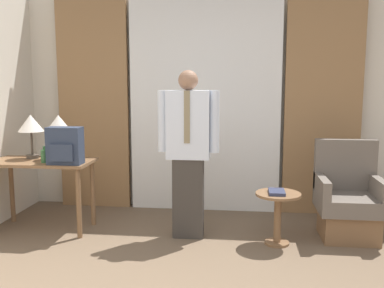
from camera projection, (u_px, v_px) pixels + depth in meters
The scene contains 13 objects.
wall_back at pixel (206, 99), 5.21m from camera, with size 10.00×0.06×2.70m.
curtain_sheer_center at pixel (205, 104), 5.09m from camera, with size 1.79×0.06×2.58m.
curtain_drape_left at pixel (93, 104), 5.25m from camera, with size 0.87×0.06×2.58m.
curtain_drape_right at pixel (323, 105), 4.94m from camera, with size 0.87×0.06×2.58m.
desk at pixel (42, 172), 4.47m from camera, with size 1.05×0.53×0.74m.
table_lamp_left at pixel (31, 125), 4.53m from camera, with size 0.27×0.27×0.47m.
table_lamp_right at pixel (59, 125), 4.49m from camera, with size 0.27×0.27×0.47m.
bottle_near_edge at pixel (45, 156), 4.34m from camera, with size 0.07×0.07×0.17m.
backpack at pixel (65, 146), 4.24m from camera, with size 0.34×0.20×0.37m.
person at pixel (188, 148), 4.22m from camera, with size 0.61×0.20×1.67m.
armchair at pixel (348, 203), 4.28m from camera, with size 0.62×0.58×0.97m.
side_table at pixel (278, 209), 4.09m from camera, with size 0.43×0.43×0.51m.
book at pixel (277, 192), 4.05m from camera, with size 0.15×0.22×0.03m.
Camera 1 is at (0.44, -2.18, 1.56)m, focal length 40.00 mm.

